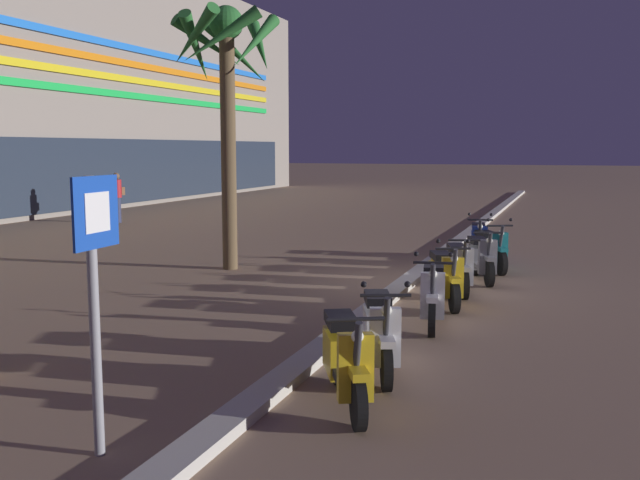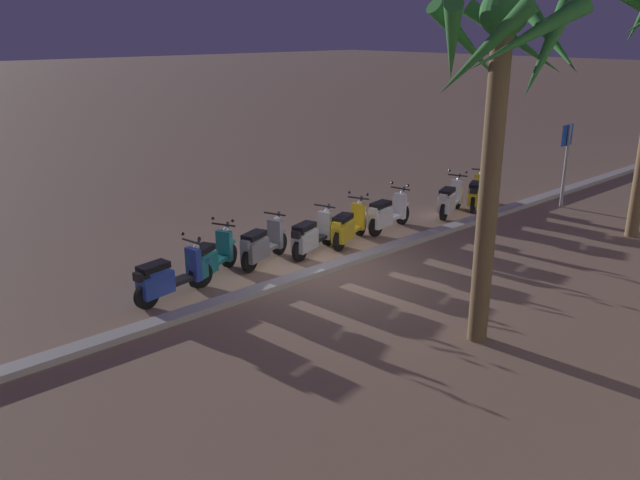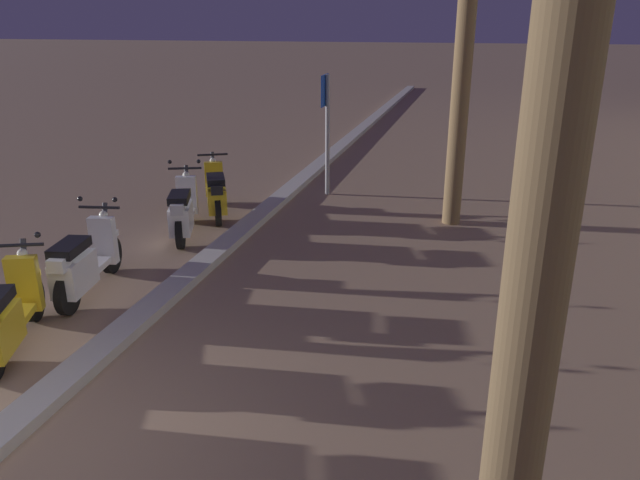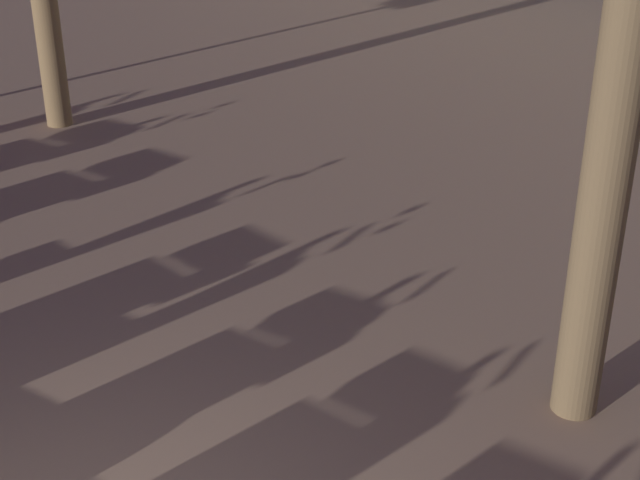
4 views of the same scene
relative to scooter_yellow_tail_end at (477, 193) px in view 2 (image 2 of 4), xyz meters
The scene contains 12 objects.
ground_plane 6.70m from the scooter_yellow_tail_end, ahead, with size 200.00×200.00×0.00m, color #93755B.
curb_strip 6.68m from the scooter_yellow_tail_end, ahead, with size 60.00×0.36×0.12m, color #BCB7AD.
scooter_yellow_tail_end is the anchor object (origin of this frame).
scooter_white_last_in_row 1.19m from the scooter_yellow_tail_end, ahead, with size 1.77×0.86×1.17m.
scooter_white_mid_rear 3.58m from the scooter_yellow_tail_end, ahead, with size 1.81×0.65×1.17m.
scooter_yellow_lead_nearest 5.06m from the scooter_yellow_tail_end, ahead, with size 1.73×0.88×1.17m.
scooter_silver_far_back 6.18m from the scooter_yellow_tail_end, ahead, with size 1.75×0.79×1.04m.
scooter_grey_second_in_line 7.44m from the scooter_yellow_tail_end, ahead, with size 1.68×0.83×1.04m.
scooter_teal_gap_after_mid 8.75m from the scooter_yellow_tail_end, ahead, with size 1.65×0.92×1.17m.
scooter_blue_mid_centre 9.94m from the scooter_yellow_tail_end, ahead, with size 1.85×0.64×1.17m.
crossing_sign 2.74m from the scooter_yellow_tail_end, 142.03° to the left, with size 0.60×0.13×2.40m.
palm_tree_far_corner 9.25m from the scooter_yellow_tail_end, 35.23° to the left, with size 2.46×2.41×5.57m.
Camera 2 is at (8.83, 9.37, 5.02)m, focal length 36.09 mm.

